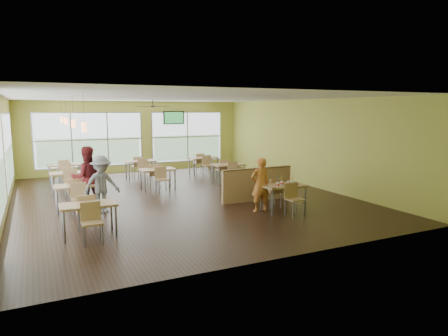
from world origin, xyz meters
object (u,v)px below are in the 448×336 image
Objects in this scene: half_wall_divider at (257,184)px; food_basket at (294,183)px; man_plaid at (260,185)px; main_table at (283,189)px.

food_basket is at bearing -77.00° from half_wall_divider.
food_basket is (0.34, -1.47, 0.26)m from half_wall_divider.
food_basket is at bearing 168.68° from man_plaid.
man_plaid is at bearing 157.49° from main_table.
main_table is at bearing 177.29° from food_basket.
man_plaid is 0.98m from food_basket.
main_table is 0.63× the size of half_wall_divider.
man_plaid is at bearing -116.60° from half_wall_divider.
half_wall_divider is 1.53m from food_basket.
man_plaid reaches higher than half_wall_divider.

